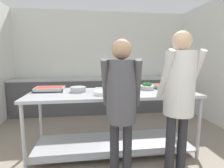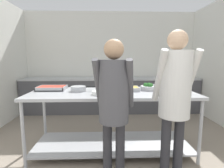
{
  "view_description": "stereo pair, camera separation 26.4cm",
  "coord_description": "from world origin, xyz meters",
  "px_view_note": "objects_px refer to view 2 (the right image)",
  "views": [
    {
      "loc": [
        -0.39,
        -0.57,
        1.41
      ],
      "look_at": [
        -0.04,
        2.02,
        1.02
      ],
      "focal_mm": 28.0,
      "sensor_mm": 36.0,
      "label": 1
    },
    {
      "loc": [
        -0.13,
        -0.59,
        1.41
      ],
      "look_at": [
        -0.04,
        2.02,
        1.02
      ],
      "focal_mm": 28.0,
      "sensor_mm": 36.0,
      "label": 2
    }
  ],
  "objects_px": {
    "broccoli_bowl": "(148,87)",
    "serving_tray_greens": "(169,87)",
    "sauce_pan": "(78,88)",
    "guest_serving_right": "(175,91)",
    "serving_tray_vegetables": "(52,88)",
    "water_bottle": "(118,74)",
    "plate_stack": "(100,93)",
    "serving_tray_roast": "(124,89)",
    "guest_serving_left": "(114,97)"
  },
  "relations": [
    {
      "from": "serving_tray_roast",
      "to": "serving_tray_greens",
      "type": "relative_size",
      "value": 0.98
    },
    {
      "from": "plate_stack",
      "to": "water_bottle",
      "type": "distance_m",
      "value": 2.28
    },
    {
      "from": "serving_tray_vegetables",
      "to": "serving_tray_roast",
      "type": "relative_size",
      "value": 0.97
    },
    {
      "from": "water_bottle",
      "to": "serving_tray_roast",
      "type": "bearing_deg",
      "value": -91.06
    },
    {
      "from": "sauce_pan",
      "to": "guest_serving_left",
      "type": "xyz_separation_m",
      "value": [
        0.5,
        -0.77,
        0.04
      ]
    },
    {
      "from": "sauce_pan",
      "to": "guest_serving_right",
      "type": "xyz_separation_m",
      "value": [
        1.15,
        -0.76,
        0.1
      ]
    },
    {
      "from": "broccoli_bowl",
      "to": "sauce_pan",
      "type": "bearing_deg",
      "value": -177.5
    },
    {
      "from": "guest_serving_right",
      "to": "water_bottle",
      "type": "bearing_deg",
      "value": 98.82
    },
    {
      "from": "serving_tray_greens",
      "to": "water_bottle",
      "type": "distance_m",
      "value": 1.96
    },
    {
      "from": "sauce_pan",
      "to": "guest_serving_right",
      "type": "relative_size",
      "value": 0.22
    },
    {
      "from": "sauce_pan",
      "to": "water_bottle",
      "type": "distance_m",
      "value": 2.11
    },
    {
      "from": "broccoli_bowl",
      "to": "water_bottle",
      "type": "height_order",
      "value": "water_bottle"
    },
    {
      "from": "sauce_pan",
      "to": "water_bottle",
      "type": "height_order",
      "value": "water_bottle"
    },
    {
      "from": "guest_serving_left",
      "to": "broccoli_bowl",
      "type": "bearing_deg",
      "value": 55.25
    },
    {
      "from": "guest_serving_left",
      "to": "water_bottle",
      "type": "bearing_deg",
      "value": 85.17
    },
    {
      "from": "serving_tray_greens",
      "to": "guest_serving_right",
      "type": "relative_size",
      "value": 0.26
    },
    {
      "from": "serving_tray_vegetables",
      "to": "water_bottle",
      "type": "relative_size",
      "value": 1.87
    },
    {
      "from": "sauce_pan",
      "to": "broccoli_bowl",
      "type": "xyz_separation_m",
      "value": [
        1.06,
        0.05,
        0.0
      ]
    },
    {
      "from": "guest_serving_right",
      "to": "water_bottle",
      "type": "height_order",
      "value": "guest_serving_right"
    },
    {
      "from": "serving_tray_vegetables",
      "to": "water_bottle",
      "type": "height_order",
      "value": "water_bottle"
    },
    {
      "from": "serving_tray_vegetables",
      "to": "serving_tray_roast",
      "type": "height_order",
      "value": "same"
    },
    {
      "from": "broccoli_bowl",
      "to": "plate_stack",
      "type": "bearing_deg",
      "value": -157.46
    },
    {
      "from": "sauce_pan",
      "to": "serving_tray_greens",
      "type": "relative_size",
      "value": 0.82
    },
    {
      "from": "serving_tray_vegetables",
      "to": "water_bottle",
      "type": "bearing_deg",
      "value": 57.93
    },
    {
      "from": "plate_stack",
      "to": "serving_tray_roast",
      "type": "height_order",
      "value": "serving_tray_roast"
    },
    {
      "from": "sauce_pan",
      "to": "plate_stack",
      "type": "bearing_deg",
      "value": -38.19
    },
    {
      "from": "serving_tray_greens",
      "to": "serving_tray_roast",
      "type": "bearing_deg",
      "value": -170.04
    },
    {
      "from": "sauce_pan",
      "to": "serving_tray_greens",
      "type": "xyz_separation_m",
      "value": [
        1.43,
        0.16,
        -0.01
      ]
    },
    {
      "from": "sauce_pan",
      "to": "guest_serving_right",
      "type": "bearing_deg",
      "value": -33.52
    },
    {
      "from": "broccoli_bowl",
      "to": "guest_serving_left",
      "type": "distance_m",
      "value": 0.99
    },
    {
      "from": "plate_stack",
      "to": "guest_serving_right",
      "type": "bearing_deg",
      "value": -31.51
    },
    {
      "from": "broccoli_bowl",
      "to": "serving_tray_greens",
      "type": "relative_size",
      "value": 0.51
    },
    {
      "from": "serving_tray_greens",
      "to": "guest_serving_left",
      "type": "height_order",
      "value": "guest_serving_left"
    },
    {
      "from": "broccoli_bowl",
      "to": "serving_tray_vegetables",
      "type": "bearing_deg",
      "value": 176.72
    },
    {
      "from": "water_bottle",
      "to": "broccoli_bowl",
      "type": "bearing_deg",
      "value": -80.28
    },
    {
      "from": "broccoli_bowl",
      "to": "serving_tray_greens",
      "type": "distance_m",
      "value": 0.39
    },
    {
      "from": "serving_tray_vegetables",
      "to": "serving_tray_greens",
      "type": "bearing_deg",
      "value": 0.76
    },
    {
      "from": "sauce_pan",
      "to": "serving_tray_roast",
      "type": "distance_m",
      "value": 0.69
    },
    {
      "from": "sauce_pan",
      "to": "water_bottle",
      "type": "relative_size",
      "value": 1.61
    },
    {
      "from": "sauce_pan",
      "to": "serving_tray_roast",
      "type": "xyz_separation_m",
      "value": [
        0.69,
        0.03,
        -0.01
      ]
    },
    {
      "from": "serving_tray_greens",
      "to": "plate_stack",
      "type": "bearing_deg",
      "value": -159.39
    },
    {
      "from": "broccoli_bowl",
      "to": "guest_serving_left",
      "type": "bearing_deg",
      "value": -124.75
    },
    {
      "from": "water_bottle",
      "to": "plate_stack",
      "type": "bearing_deg",
      "value": -100.13
    },
    {
      "from": "sauce_pan",
      "to": "broccoli_bowl",
      "type": "distance_m",
      "value": 1.06
    },
    {
      "from": "guest_serving_left",
      "to": "sauce_pan",
      "type": "bearing_deg",
      "value": 122.89
    },
    {
      "from": "broccoli_bowl",
      "to": "water_bottle",
      "type": "relative_size",
      "value": 1.0
    },
    {
      "from": "guest_serving_right",
      "to": "serving_tray_roast",
      "type": "bearing_deg",
      "value": 120.29
    },
    {
      "from": "broccoli_bowl",
      "to": "serving_tray_greens",
      "type": "height_order",
      "value": "broccoli_bowl"
    },
    {
      "from": "broccoli_bowl",
      "to": "guest_serving_left",
      "type": "height_order",
      "value": "guest_serving_left"
    },
    {
      "from": "serving_tray_vegetables",
      "to": "water_bottle",
      "type": "xyz_separation_m",
      "value": [
        1.16,
        1.85,
        0.06
      ]
    }
  ]
}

